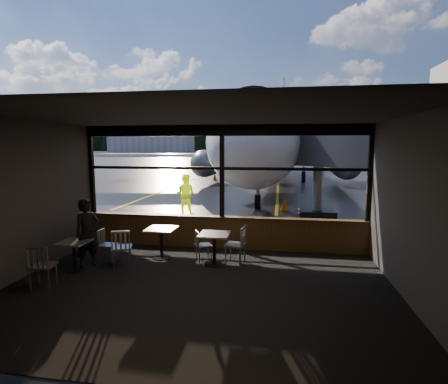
% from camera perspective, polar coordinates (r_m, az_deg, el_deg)
% --- Properties ---
extents(ground_plane, '(520.00, 520.00, 0.00)m').
position_cam_1_polar(ground_plane, '(129.70, 8.43, 6.07)').
color(ground_plane, black).
rests_on(ground_plane, ground).
extents(carpet_floor, '(8.00, 6.00, 0.01)m').
position_cam_1_polar(carpet_floor, '(7.43, -4.24, -15.54)').
color(carpet_floor, black).
rests_on(carpet_floor, ground).
extents(ceiling, '(8.00, 6.00, 0.04)m').
position_cam_1_polar(ceiling, '(6.87, -4.52, 12.36)').
color(ceiling, '#38332D').
rests_on(ceiling, ground).
extents(wall_left, '(0.04, 6.00, 3.50)m').
position_cam_1_polar(wall_left, '(8.77, -30.70, -1.20)').
color(wall_left, '#473F38').
rests_on(wall_left, ground).
extents(wall_right, '(0.04, 6.00, 3.50)m').
position_cam_1_polar(wall_right, '(7.17, 28.54, -2.78)').
color(wall_right, '#473F38').
rests_on(wall_right, ground).
extents(wall_back, '(8.00, 0.04, 3.50)m').
position_cam_1_polar(wall_back, '(4.15, -14.15, -8.98)').
color(wall_back, '#473F38').
rests_on(wall_back, ground).
extents(window_sill, '(8.00, 0.28, 0.90)m').
position_cam_1_polar(window_sill, '(10.09, -0.32, -6.67)').
color(window_sill, '#4A3016').
rests_on(window_sill, ground).
extents(window_header, '(8.00, 0.18, 0.30)m').
position_cam_1_polar(window_header, '(9.80, -0.33, 10.02)').
color(window_header, black).
rests_on(window_header, ground).
extents(mullion_left, '(0.12, 0.12, 2.60)m').
position_cam_1_polar(mullion_left, '(11.16, -20.80, 3.31)').
color(mullion_left, black).
rests_on(mullion_left, ground).
extents(mullion_centre, '(0.12, 0.12, 2.60)m').
position_cam_1_polar(mullion_centre, '(9.81, -0.32, 3.30)').
color(mullion_centre, black).
rests_on(mullion_centre, ground).
extents(mullion_right, '(0.12, 0.12, 2.60)m').
position_cam_1_polar(mullion_right, '(9.96, 22.74, 2.78)').
color(mullion_right, black).
rests_on(mullion_right, ground).
extents(window_transom, '(8.00, 0.10, 0.08)m').
position_cam_1_polar(window_transom, '(9.80, -0.32, 3.88)').
color(window_transom, black).
rests_on(window_transom, ground).
extents(airliner, '(32.40, 38.25, 11.26)m').
position_cam_1_polar(airliner, '(28.92, 8.40, 12.75)').
color(airliner, white).
rests_on(airliner, ground_plane).
extents(jet_bridge, '(8.66, 10.58, 4.62)m').
position_cam_1_polar(jet_bridge, '(15.30, 16.66, 4.88)').
color(jet_bridge, '#2A2A2D').
rests_on(jet_bridge, ground_plane).
extents(cafe_table_near, '(0.72, 0.72, 0.79)m').
position_cam_1_polar(cafe_table_near, '(8.71, -1.58, -9.33)').
color(cafe_table_near, '#A09C93').
rests_on(cafe_table_near, carpet_floor).
extents(cafe_table_mid, '(0.73, 0.73, 0.81)m').
position_cam_1_polar(cafe_table_mid, '(9.34, -10.17, -8.24)').
color(cafe_table_mid, '#ACA79E').
rests_on(cafe_table_mid, carpet_floor).
extents(cafe_table_left, '(0.65, 0.65, 0.72)m').
position_cam_1_polar(cafe_table_left, '(9.01, -23.23, -9.62)').
color(cafe_table_left, '#9A938D').
rests_on(cafe_table_left, carpet_floor).
extents(chair_near_e, '(0.62, 0.62, 0.97)m').
position_cam_1_polar(chair_near_e, '(8.74, 1.85, -8.67)').
color(chair_near_e, beige).
rests_on(chair_near_e, carpet_floor).
extents(chair_near_w, '(0.59, 0.59, 0.81)m').
position_cam_1_polar(chair_near_w, '(8.99, -3.33, -8.75)').
color(chair_near_w, '#ABA79B').
rests_on(chair_near_w, carpet_floor).
extents(chair_mid_s, '(0.67, 0.67, 0.96)m').
position_cam_1_polar(chair_mid_s, '(8.88, -16.34, -8.73)').
color(chair_mid_s, '#A9A599').
rests_on(chair_mid_s, carpet_floor).
extents(chair_mid_w, '(0.46, 0.46, 0.83)m').
position_cam_1_polar(chair_mid_w, '(9.43, -18.36, -8.28)').
color(chair_mid_w, '#B9B4A7').
rests_on(chair_mid_w, carpet_floor).
extents(chair_left_s, '(0.61, 0.61, 0.94)m').
position_cam_1_polar(chair_left_s, '(8.20, -27.45, -10.71)').
color(chair_left_s, beige).
rests_on(chair_left_s, carpet_floor).
extents(passenger, '(0.66, 0.73, 1.67)m').
position_cam_1_polar(passenger, '(9.07, -21.41, -6.29)').
color(passenger, black).
rests_on(passenger, carpet_floor).
extents(ground_crew, '(0.87, 0.68, 1.75)m').
position_cam_1_polar(ground_crew, '(15.01, -6.35, -0.39)').
color(ground_crew, '#BFF219').
rests_on(ground_crew, ground_plane).
extents(cone_nose, '(0.39, 0.39, 0.54)m').
position_cam_1_polar(cone_nose, '(16.29, 9.84, -2.00)').
color(cone_nose, orange).
rests_on(cone_nose, ground_plane).
extents(cone_wing, '(0.38, 0.38, 0.52)m').
position_cam_1_polar(cone_wing, '(30.73, -1.51, 2.49)').
color(cone_wing, '#FE5E08').
rests_on(cone_wing, ground_plane).
extents(hangar_left, '(45.00, 18.00, 11.00)m').
position_cam_1_polar(hangar_left, '(202.74, -11.71, 8.01)').
color(hangar_left, silver).
rests_on(hangar_left, ground_plane).
extents(hangar_mid, '(38.00, 15.00, 10.00)m').
position_cam_1_polar(hangar_mid, '(194.67, 8.70, 7.97)').
color(hangar_mid, silver).
rests_on(hangar_mid, ground_plane).
extents(hangar_right, '(50.00, 20.00, 12.00)m').
position_cam_1_polar(hangar_right, '(196.56, 26.62, 7.56)').
color(hangar_right, silver).
rests_on(hangar_right, ground_plane).
extents(fuel_tank_a, '(8.00, 8.00, 6.00)m').
position_cam_1_polar(fuel_tank_a, '(194.24, -0.28, 7.46)').
color(fuel_tank_a, silver).
rests_on(fuel_tank_a, ground_plane).
extents(fuel_tank_b, '(8.00, 8.00, 6.00)m').
position_cam_1_polar(fuel_tank_b, '(192.87, 2.68, 7.45)').
color(fuel_tank_b, silver).
rests_on(fuel_tank_b, ground_plane).
extents(fuel_tank_c, '(8.00, 8.00, 6.00)m').
position_cam_1_polar(fuel_tank_c, '(192.00, 5.67, 7.43)').
color(fuel_tank_c, silver).
rests_on(fuel_tank_c, ground_plane).
extents(treeline, '(360.00, 3.00, 12.00)m').
position_cam_1_polar(treeline, '(219.68, 8.76, 8.15)').
color(treeline, black).
rests_on(treeline, ground_plane).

